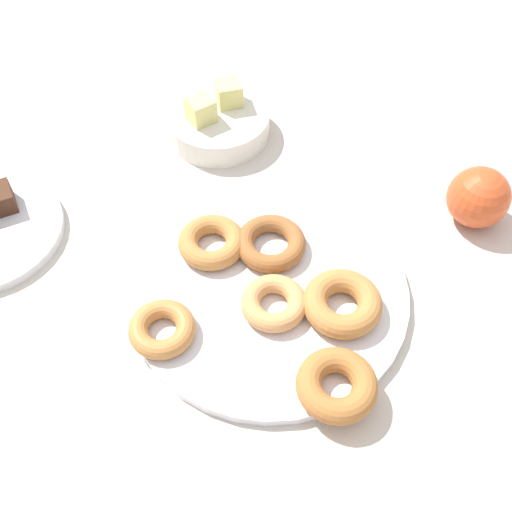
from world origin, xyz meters
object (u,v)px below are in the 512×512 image
object	(u,v)px
donut_5	(274,303)
apple	(478,197)
donut_plate	(269,291)
donut_0	(271,243)
donut_3	(162,329)
fruit_bowl	(218,124)
melon_chunk_left	(201,110)
donut_1	(212,242)
melon_chunk_right	(229,93)
donut_2	(337,385)
donut_4	(342,303)

from	to	relation	value
donut_5	apple	world-z (taller)	apple
donut_plate	donut_0	size ratio (longest dim) A/B	3.82
donut_3	fruit_bowl	distance (m)	0.36
melon_chunk_left	donut_1	bearing A→B (deg)	-115.45
donut_5	apple	xyz separation A→B (m)	(0.31, -0.01, 0.02)
donut_0	melon_chunk_right	distance (m)	0.27
fruit_bowl	apple	bearing A→B (deg)	-57.79
donut_2	donut_4	distance (m)	0.10
melon_chunk_left	donut_0	bearing A→B (deg)	-97.63
donut_plate	apple	size ratio (longest dim) A/B	4.17
donut_0	donut_1	world-z (taller)	donut_1
donut_5	melon_chunk_left	bearing A→B (deg)	76.31
donut_1	melon_chunk_left	distance (m)	0.22
donut_2	apple	world-z (taller)	apple
donut_plate	melon_chunk_left	size ratio (longest dim) A/B	9.48
donut_2	donut_5	size ratio (longest dim) A/B	1.12
donut_2	donut_3	bearing A→B (deg)	128.30
donut_3	donut_4	xyz separation A→B (m)	(0.19, -0.08, 0.00)
apple	donut_5	bearing A→B (deg)	178.11
fruit_bowl	melon_chunk_right	xyz separation A→B (m)	(0.03, 0.01, 0.04)
donut_3	melon_chunk_right	world-z (taller)	melon_chunk_right
donut_2	fruit_bowl	world-z (taller)	donut_2
donut_1	apple	distance (m)	0.35
donut_4	fruit_bowl	xyz separation A→B (m)	(0.04, 0.36, -0.01)
donut_0	donut_2	size ratio (longest dim) A/B	1.01
donut_1	donut_3	distance (m)	0.14
donut_0	melon_chunk_right	bearing A→B (deg)	71.10
donut_4	donut_5	bearing A→B (deg)	146.71
donut_0	apple	bearing A→B (deg)	-18.31
donut_3	apple	xyz separation A→B (m)	(0.44, -0.05, 0.02)
melon_chunk_left	apple	world-z (taller)	apple
donut_1	donut_3	bearing A→B (deg)	-143.66
donut_5	fruit_bowl	world-z (taller)	fruit_bowl
donut_0	donut_2	distance (m)	0.21
melon_chunk_right	donut_3	bearing A→B (deg)	-131.51
donut_5	melon_chunk_right	size ratio (longest dim) A/B	2.18
fruit_bowl	melon_chunk_right	world-z (taller)	melon_chunk_right
donut_plate	fruit_bowl	xyz separation A→B (m)	(0.09, 0.29, 0.01)
donut_1	apple	size ratio (longest dim) A/B	1.04
donut_3	apple	distance (m)	0.44
donut_0	donut_5	distance (m)	0.09
donut_3	donut_0	bearing A→B (deg)	13.21
donut_0	melon_chunk_right	xyz separation A→B (m)	(0.09, 0.25, 0.03)
melon_chunk_left	fruit_bowl	bearing A→B (deg)	0.00
donut_5	fruit_bowl	bearing A→B (deg)	71.82
donut_plate	melon_chunk_right	size ratio (longest dim) A/B	9.48
donut_4	melon_chunk_left	distance (m)	0.36
donut_plate	donut_3	size ratio (longest dim) A/B	4.41
melon_chunk_right	donut_5	bearing A→B (deg)	-111.75
donut_plate	donut_5	size ratio (longest dim) A/B	4.34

